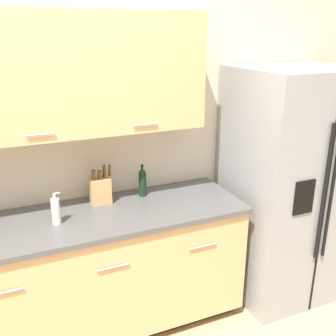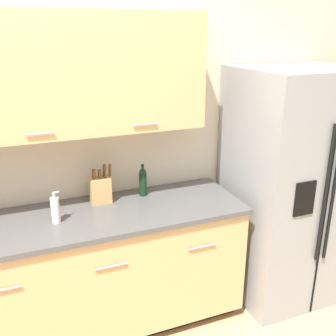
{
  "view_description": "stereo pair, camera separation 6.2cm",
  "coord_description": "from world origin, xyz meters",
  "views": [
    {
      "loc": [
        -0.23,
        -1.3,
        2.06
      ],
      "look_at": [
        0.77,
        1.01,
        1.16
      ],
      "focal_mm": 42.0,
      "sensor_mm": 36.0,
      "label": 1
    },
    {
      "loc": [
        -0.17,
        -1.33,
        2.06
      ],
      "look_at": [
        0.77,
        1.01,
        1.16
      ],
      "focal_mm": 42.0,
      "sensor_mm": 36.0,
      "label": 2
    }
  ],
  "objects": [
    {
      "name": "wall_back",
      "position": [
        -0.01,
        1.31,
        1.44
      ],
      "size": [
        10.0,
        0.39,
        2.6
      ],
      "color": "beige",
      "rests_on": "ground_plane"
    },
    {
      "name": "soap_dispenser",
      "position": [
        0.0,
        0.98,
        1.0
      ],
      "size": [
        0.06,
        0.05,
        0.21
      ],
      "color": "silver",
      "rests_on": "counter_unit"
    },
    {
      "name": "oil_bottle",
      "position": [
        0.64,
        1.18,
        1.02
      ],
      "size": [
        0.05,
        0.05,
        0.24
      ],
      "color": "black",
      "rests_on": "counter_unit"
    },
    {
      "name": "counter_unit",
      "position": [
        -0.04,
        1.02,
        0.46
      ],
      "size": [
        2.58,
        0.64,
        0.91
      ],
      "color": "black",
      "rests_on": "ground_plane"
    },
    {
      "name": "knife_block",
      "position": [
        0.33,
        1.17,
        1.01
      ],
      "size": [
        0.16,
        0.1,
        0.27
      ],
      "color": "tan",
      "rests_on": "counter_unit"
    },
    {
      "name": "refrigerator",
      "position": [
        1.75,
        0.94,
        0.9
      ],
      "size": [
        0.87,
        0.8,
        1.8
      ],
      "color": "gray",
      "rests_on": "ground_plane"
    }
  ]
}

